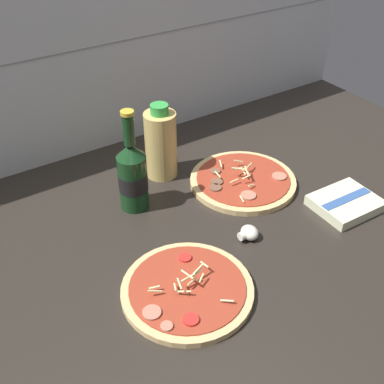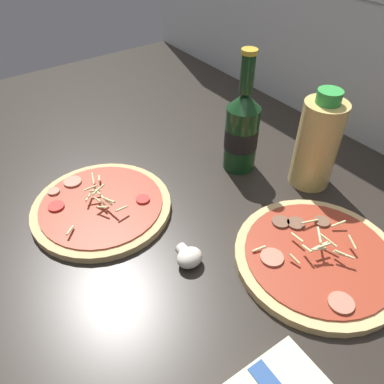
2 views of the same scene
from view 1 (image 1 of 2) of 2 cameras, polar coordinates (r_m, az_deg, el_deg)
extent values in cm
cube|color=#28231E|center=(102.56, 1.72, -5.65)|extent=(160.00, 90.00, 2.50)
cube|color=silver|center=(122.99, -10.71, 16.82)|extent=(160.00, 1.00, 60.00)
cube|color=gray|center=(122.51, -10.59, 16.76)|extent=(156.80, 0.16, 0.30)
cylinder|color=tan|center=(89.92, -0.56, -11.53)|extent=(24.42, 24.42, 1.28)
cylinder|color=#9E3823|center=(89.33, -0.56, -11.19)|extent=(21.49, 21.49, 0.30)
cylinder|color=red|center=(84.08, -0.12, -14.88)|extent=(2.79, 2.79, 0.40)
cylinder|color=red|center=(94.16, -0.82, -7.79)|extent=(2.45, 2.45, 0.40)
cylinder|color=#B7755B|center=(83.33, -3.02, -15.59)|extent=(2.14, 2.14, 0.40)
cylinder|color=#B7755B|center=(85.31, -4.79, -14.04)|extent=(3.31, 3.31, 0.40)
cylinder|color=beige|center=(88.36, 0.02, -10.55)|extent=(2.53, 1.11, 0.65)
cylinder|color=beige|center=(87.03, -0.97, -11.71)|extent=(2.27, 2.02, 0.79)
cylinder|color=beige|center=(87.21, -4.39, -11.63)|extent=(2.53, 1.19, 1.10)
cylinder|color=beige|center=(88.09, -4.48, -11.20)|extent=(1.99, 1.08, 0.58)
cylinder|color=beige|center=(88.98, 0.61, -9.25)|extent=(3.05, 1.03, 1.19)
cylinder|color=beige|center=(88.75, 1.14, -10.16)|extent=(1.87, 1.41, 0.84)
cylinder|color=beige|center=(87.67, -2.00, -11.21)|extent=(1.15, 2.02, 0.55)
cylinder|color=beige|center=(86.35, -1.48, -10.81)|extent=(0.94, 2.38, 0.80)
cylinder|color=beige|center=(89.22, 0.61, -9.57)|extent=(1.93, 0.62, 0.61)
cylinder|color=beige|center=(86.92, -0.57, -9.74)|extent=(1.20, 2.70, 0.76)
cylinder|color=beige|center=(87.66, -0.57, -10.17)|extent=(3.33, 0.47, 0.45)
cylinder|color=beige|center=(90.98, 1.51, -8.60)|extent=(0.58, 2.28, 0.57)
cylinder|color=beige|center=(86.38, 4.18, -12.72)|extent=(1.93, 1.96, 0.73)
cylinder|color=tan|center=(116.76, 6.04, 1.29)|extent=(25.50, 25.50, 1.39)
cylinder|color=#9E3823|center=(116.28, 6.07, 1.63)|extent=(22.44, 22.44, 0.30)
cylinder|color=brown|center=(117.65, 2.77, 2.47)|extent=(2.59, 2.59, 0.40)
cylinder|color=brown|center=(112.01, 2.79, 0.52)|extent=(2.90, 2.90, 0.40)
cylinder|color=#B7755B|center=(110.19, 6.70, -0.40)|extent=(3.56, 3.56, 0.40)
cylinder|color=#B7755B|center=(117.57, 10.30, 1.84)|extent=(3.52, 3.52, 0.40)
cylinder|color=brown|center=(114.00, 2.96, 1.23)|extent=(2.91, 2.91, 0.40)
cylinder|color=beige|center=(115.12, 6.10, 2.44)|extent=(0.86, 2.49, 0.67)
cylinder|color=beige|center=(113.40, 6.43, 1.76)|extent=(2.17, 0.90, 1.05)
cylinder|color=beige|center=(116.20, 5.46, 2.76)|extent=(3.33, 1.01, 1.09)
cylinder|color=beige|center=(114.44, 5.51, 2.78)|extent=(2.59, 2.37, 0.46)
cylinder|color=beige|center=(114.59, 6.49, 2.55)|extent=(1.49, 2.81, 1.04)
cylinder|color=beige|center=(115.39, 3.09, 2.08)|extent=(1.15, 3.34, 0.80)
cylinder|color=beige|center=(112.94, 5.02, 1.33)|extent=(2.37, 0.38, 0.48)
cylinder|color=beige|center=(114.65, 6.57, 2.36)|extent=(1.09, 2.24, 0.68)
cylinder|color=beige|center=(119.48, 5.53, 3.66)|extent=(2.34, 1.17, 1.07)
cylinder|color=beige|center=(108.57, 5.95, -0.83)|extent=(0.92, 2.29, 0.63)
cylinder|color=beige|center=(117.67, 6.62, 2.92)|extent=(2.16, 0.72, 1.04)
cylinder|color=beige|center=(119.01, 3.43, 3.36)|extent=(1.27, 2.36, 1.03)
cylinder|color=beige|center=(112.44, 7.04, 0.80)|extent=(1.95, 0.56, 0.85)
cylinder|color=beige|center=(117.82, 6.83, 3.15)|extent=(2.73, 1.65, 0.64)
cylinder|color=#143819|center=(106.45, -6.98, 1.18)|extent=(6.46, 6.46, 13.04)
cone|color=#143819|center=(102.06, -7.31, 4.88)|extent=(6.46, 6.46, 3.09)
cylinder|color=#143819|center=(99.59, -7.53, 7.32)|extent=(2.45, 2.45, 6.86)
cylinder|color=gold|center=(97.81, -7.70, 9.29)|extent=(2.82, 2.82, 0.80)
cylinder|color=black|center=(106.30, -6.99, 1.29)|extent=(6.52, 6.52, 4.17)
cylinder|color=#D6B766|center=(115.79, -3.71, 5.58)|extent=(7.68, 7.68, 16.58)
cylinder|color=green|center=(111.29, -3.90, 9.75)|extent=(4.23, 4.23, 2.26)
cylinder|color=white|center=(100.00, 6.10, -5.14)|extent=(1.85, 1.85, 1.85)
ellipsoid|color=silver|center=(100.82, 6.84, -4.80)|extent=(3.49, 4.10, 2.87)
cube|color=beige|center=(113.62, 17.73, -1.28)|extent=(14.39, 12.25, 2.40)
cube|color=#335693|center=(112.88, 17.85, -0.76)|extent=(13.37, 2.56, 0.16)
camera|label=2|loc=(0.91, 33.80, 16.95)|focal=35.00mm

